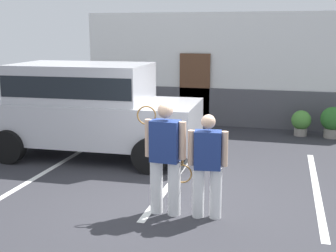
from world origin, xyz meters
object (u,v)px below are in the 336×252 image
parked_suv (89,105)px  potted_plant_by_porch (301,122)px  potted_plant_secondary (332,121)px  tennis_player_woman (207,165)px  tennis_player_man (165,157)px

parked_suv → potted_plant_by_porch: parked_suv is taller
parked_suv → potted_plant_secondary: 6.30m
potted_plant_by_porch → potted_plant_secondary: (0.78, -0.04, 0.07)m
potted_plant_secondary → tennis_player_woman: bearing=-111.5°
tennis_player_woman → potted_plant_secondary: size_ratio=1.93×
potted_plant_by_porch → tennis_player_woman: bearing=-104.5°
potted_plant_by_porch → tennis_player_man: bearing=-110.0°
tennis_player_woman → potted_plant_secondary: (2.29, 5.83, -0.36)m
parked_suv → tennis_player_woman: 4.12m
tennis_player_man → potted_plant_secondary: (2.93, 5.86, -0.45)m
tennis_player_woman → potted_plant_by_porch: 6.08m
tennis_player_woman → parked_suv: bearing=-47.4°
tennis_player_man → potted_plant_secondary: bearing=-113.0°
potted_plant_secondary → potted_plant_by_porch: bearing=177.1°
parked_suv → potted_plant_by_porch: (4.63, 3.20, -0.77)m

